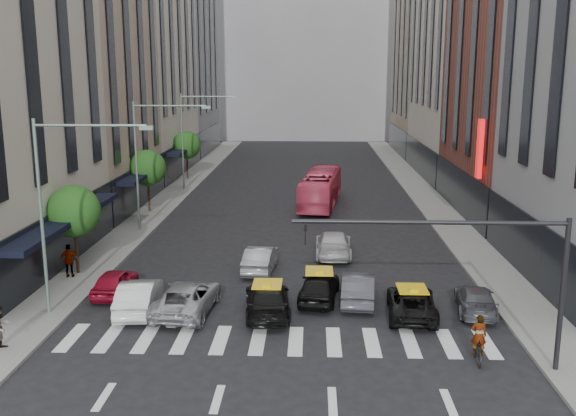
# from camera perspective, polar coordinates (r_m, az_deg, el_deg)

# --- Properties ---
(ground) EXTENTS (160.00, 160.00, 0.00)m
(ground) POSITION_cam_1_polar(r_m,az_deg,el_deg) (26.33, -0.73, -13.04)
(ground) COLOR black
(ground) RESTS_ON ground
(sidewalk_left) EXTENTS (3.00, 96.00, 0.15)m
(sidewalk_left) POSITION_cam_1_polar(r_m,az_deg,el_deg) (56.39, -10.91, 0.52)
(sidewalk_left) COLOR slate
(sidewalk_left) RESTS_ON ground
(sidewalk_right) EXTENTS (3.00, 96.00, 0.15)m
(sidewalk_right) POSITION_cam_1_polar(r_m,az_deg,el_deg) (55.89, 12.72, 0.34)
(sidewalk_right) COLOR slate
(sidewalk_right) RESTS_ON ground
(building_left_b) EXTENTS (8.00, 16.00, 24.00)m
(building_left_b) POSITION_cam_1_polar(r_m,az_deg,el_deg) (54.92, -17.63, 12.40)
(building_left_b) COLOR tan
(building_left_b) RESTS_ON ground
(building_left_c) EXTENTS (8.00, 20.00, 36.00)m
(building_left_c) POSITION_cam_1_polar(r_m,az_deg,el_deg) (72.46, -12.99, 17.21)
(building_left_c) COLOR beige
(building_left_c) RESTS_ON ground
(building_left_d) EXTENTS (8.00, 18.00, 30.00)m
(building_left_d) POSITION_cam_1_polar(r_m,az_deg,el_deg) (90.73, -9.72, 14.35)
(building_left_d) COLOR gray
(building_left_d) RESTS_ON ground
(building_right_b) EXTENTS (8.00, 18.00, 26.00)m
(building_right_b) POSITION_cam_1_polar(r_m,az_deg,el_deg) (53.22, 19.97, 13.35)
(building_right_b) COLOR brown
(building_right_b) RESTS_ON ground
(building_right_d) EXTENTS (8.00, 18.00, 28.00)m
(building_right_d) POSITION_cam_1_polar(r_m,az_deg,el_deg) (90.23, 12.60, 13.61)
(building_right_d) COLOR tan
(building_right_d) RESTS_ON ground
(building_far) EXTENTS (30.00, 10.00, 36.00)m
(building_far) POSITION_cam_1_polar(r_m,az_deg,el_deg) (109.02, 1.59, 15.69)
(building_far) COLOR gray
(building_far) RESTS_ON ground
(tree_near) EXTENTS (2.88, 2.88, 4.95)m
(tree_near) POSITION_cam_1_polar(r_m,az_deg,el_deg) (37.00, -18.50, -0.28)
(tree_near) COLOR black
(tree_near) RESTS_ON sidewalk_left
(tree_mid) EXTENTS (2.88, 2.88, 4.95)m
(tree_mid) POSITION_cam_1_polar(r_m,az_deg,el_deg) (52.03, -12.37, 3.50)
(tree_mid) COLOR black
(tree_mid) RESTS_ON sidewalk_left
(tree_far) EXTENTS (2.88, 2.88, 4.95)m
(tree_far) POSITION_cam_1_polar(r_m,az_deg,el_deg) (67.50, -9.01, 5.55)
(tree_far) COLOR black
(tree_far) RESTS_ON sidewalk_left
(streetlamp_near) EXTENTS (5.38, 0.25, 9.00)m
(streetlamp_near) POSITION_cam_1_polar(r_m,az_deg,el_deg) (30.46, -19.59, 1.41)
(streetlamp_near) COLOR gray
(streetlamp_near) RESTS_ON sidewalk_left
(streetlamp_mid) EXTENTS (5.38, 0.25, 9.00)m
(streetlamp_mid) POSITION_cam_1_polar(r_m,az_deg,el_deg) (45.54, -12.22, 5.17)
(streetlamp_mid) COLOR gray
(streetlamp_mid) RESTS_ON sidewalk_left
(streetlamp_far) EXTENTS (5.38, 0.25, 9.00)m
(streetlamp_far) POSITION_cam_1_polar(r_m,az_deg,el_deg) (61.08, -8.53, 7.01)
(streetlamp_far) COLOR gray
(streetlamp_far) RESTS_ON sidewalk_left
(traffic_signal) EXTENTS (10.10, 0.20, 6.00)m
(traffic_signal) POSITION_cam_1_polar(r_m,az_deg,el_deg) (24.63, 17.34, -4.28)
(traffic_signal) COLOR black
(traffic_signal) RESTS_ON ground
(liberty_sign) EXTENTS (0.30, 0.70, 4.00)m
(liberty_sign) POSITION_cam_1_polar(r_m,az_deg,el_deg) (45.55, 16.68, 5.06)
(liberty_sign) COLOR red
(liberty_sign) RESTS_ON ground
(car_red) EXTENTS (1.67, 3.96, 1.34)m
(car_red) POSITION_cam_1_polar(r_m,az_deg,el_deg) (33.98, -15.12, -6.36)
(car_red) COLOR maroon
(car_red) RESTS_ON ground
(car_white_front) EXTENTS (2.02, 4.78, 1.54)m
(car_white_front) POSITION_cam_1_polar(r_m,az_deg,el_deg) (31.36, -13.11, -7.63)
(car_white_front) COLOR silver
(car_white_front) RESTS_ON ground
(car_silver) EXTENTS (2.88, 5.49, 1.47)m
(car_silver) POSITION_cam_1_polar(r_m,az_deg,el_deg) (30.82, -8.98, -7.87)
(car_silver) COLOR #A8A9AE
(car_silver) RESTS_ON ground
(taxi_left) EXTENTS (2.50, 5.21, 1.46)m
(taxi_left) POSITION_cam_1_polar(r_m,az_deg,el_deg) (30.26, -1.84, -8.11)
(taxi_left) COLOR black
(taxi_left) RESTS_ON ground
(taxi_center) EXTENTS (2.34, 4.64, 1.52)m
(taxi_center) POSITION_cam_1_polar(r_m,az_deg,el_deg) (31.98, 2.78, -6.94)
(taxi_center) COLOR black
(taxi_center) RESTS_ON ground
(car_grey_mid) EXTENTS (1.91, 4.57, 1.47)m
(car_grey_mid) POSITION_cam_1_polar(r_m,az_deg,el_deg) (31.99, 6.25, -7.04)
(car_grey_mid) COLOR #3B3D43
(car_grey_mid) RESTS_ON ground
(taxi_right) EXTENTS (2.53, 4.84, 1.30)m
(taxi_right) POSITION_cam_1_polar(r_m,az_deg,el_deg) (30.62, 10.93, -8.25)
(taxi_right) COLOR black
(taxi_right) RESTS_ON ground
(car_grey_curb) EXTENTS (2.31, 4.49, 1.25)m
(car_grey_curb) POSITION_cam_1_polar(r_m,az_deg,el_deg) (31.81, 16.33, -7.80)
(car_grey_curb) COLOR #484950
(car_grey_curb) RESTS_ON ground
(car_row2_left) EXTENTS (1.89, 4.52, 1.45)m
(car_row2_left) POSITION_cam_1_polar(r_m,az_deg,el_deg) (36.58, -2.46, -4.52)
(car_row2_left) COLOR #96979B
(car_row2_left) RESTS_ON ground
(car_row2_right) EXTENTS (2.21, 5.28, 1.52)m
(car_row2_right) POSITION_cam_1_polar(r_m,az_deg,el_deg) (39.62, 4.06, -3.18)
(car_row2_right) COLOR #B9B9B9
(car_row2_right) RESTS_ON ground
(bus) EXTENTS (3.85, 10.98, 2.99)m
(bus) POSITION_cam_1_polar(r_m,az_deg,el_deg) (53.83, 2.92, 1.72)
(bus) COLOR #D83F5F
(bus) RESTS_ON ground
(motorcycle) EXTENTS (0.82, 1.86, 0.95)m
(motorcycle) POSITION_cam_1_polar(r_m,az_deg,el_deg) (26.81, 16.51, -11.98)
(motorcycle) COLOR black
(motorcycle) RESTS_ON ground
(rider) EXTENTS (0.65, 0.46, 1.67)m
(rider) POSITION_cam_1_polar(r_m,az_deg,el_deg) (26.31, 16.69, -9.38)
(rider) COLOR gray
(rider) RESTS_ON motorcycle
(pedestrian_near) EXTENTS (0.97, 1.09, 1.86)m
(pedestrian_near) POSITION_cam_1_polar(r_m,az_deg,el_deg) (28.67, -24.21, -9.65)
(pedestrian_near) COLOR gray
(pedestrian_near) RESTS_ON sidewalk_left
(pedestrian_far) EXTENTS (1.13, 0.58, 1.85)m
(pedestrian_far) POSITION_cam_1_polar(r_m,az_deg,el_deg) (36.94, -18.86, -4.46)
(pedestrian_far) COLOR gray
(pedestrian_far) RESTS_ON sidewalk_left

